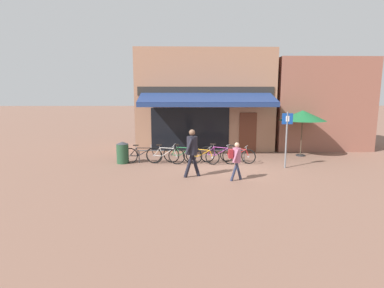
{
  "coord_description": "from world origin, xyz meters",
  "views": [
    {
      "loc": [
        -1.49,
        -12.25,
        2.94
      ],
      "look_at": [
        -1.2,
        -0.47,
        1.05
      ],
      "focal_mm": 28.0,
      "sensor_mm": 36.0,
      "label": 1
    }
  ],
  "objects_px": {
    "pedestrian_child": "(236,157)",
    "litter_bin": "(123,152)",
    "bicycle_orange": "(201,156)",
    "cafe_parasol": "(303,116)",
    "bicycle_black": "(142,155)",
    "bicycle_green": "(182,155)",
    "bicycle_silver": "(165,155)",
    "bicycle_red": "(237,155)",
    "pedestrian_adult": "(192,148)",
    "bicycle_purple": "(218,155)",
    "parking_sign": "(287,134)"
  },
  "relations": [
    {
      "from": "bicycle_red",
      "to": "litter_bin",
      "type": "xyz_separation_m",
      "value": [
        -5.08,
        0.05,
        0.13
      ]
    },
    {
      "from": "bicycle_purple",
      "to": "pedestrian_child",
      "type": "height_order",
      "value": "pedestrian_child"
    },
    {
      "from": "bicycle_purple",
      "to": "bicycle_black",
      "type": "bearing_deg",
      "value": -157.74
    },
    {
      "from": "parking_sign",
      "to": "litter_bin",
      "type": "bearing_deg",
      "value": 171.28
    },
    {
      "from": "bicycle_silver",
      "to": "bicycle_purple",
      "type": "height_order",
      "value": "bicycle_silver"
    },
    {
      "from": "litter_bin",
      "to": "bicycle_black",
      "type": "bearing_deg",
      "value": 0.68
    },
    {
      "from": "parking_sign",
      "to": "cafe_parasol",
      "type": "bearing_deg",
      "value": 57.16
    },
    {
      "from": "bicycle_silver",
      "to": "cafe_parasol",
      "type": "relative_size",
      "value": 0.77
    },
    {
      "from": "bicycle_black",
      "to": "bicycle_silver",
      "type": "distance_m",
      "value": 1.08
    },
    {
      "from": "cafe_parasol",
      "to": "bicycle_orange",
      "type": "bearing_deg",
      "value": -162.29
    },
    {
      "from": "bicycle_black",
      "to": "bicycle_orange",
      "type": "relative_size",
      "value": 1.09
    },
    {
      "from": "bicycle_silver",
      "to": "bicycle_red",
      "type": "relative_size",
      "value": 1.15
    },
    {
      "from": "bicycle_black",
      "to": "bicycle_purple",
      "type": "relative_size",
      "value": 1.05
    },
    {
      "from": "pedestrian_adult",
      "to": "bicycle_green",
      "type": "bearing_deg",
      "value": 104.01
    },
    {
      "from": "bicycle_orange",
      "to": "pedestrian_adult",
      "type": "height_order",
      "value": "pedestrian_adult"
    },
    {
      "from": "bicycle_orange",
      "to": "parking_sign",
      "type": "height_order",
      "value": "parking_sign"
    },
    {
      "from": "pedestrian_adult",
      "to": "bicycle_black",
      "type": "bearing_deg",
      "value": 137.48
    },
    {
      "from": "pedestrian_child",
      "to": "cafe_parasol",
      "type": "bearing_deg",
      "value": 44.22
    },
    {
      "from": "bicycle_purple",
      "to": "parking_sign",
      "type": "bearing_deg",
      "value": 4.57
    },
    {
      "from": "bicycle_silver",
      "to": "bicycle_orange",
      "type": "height_order",
      "value": "bicycle_silver"
    },
    {
      "from": "bicycle_purple",
      "to": "litter_bin",
      "type": "bearing_deg",
      "value": -157.21
    },
    {
      "from": "pedestrian_child",
      "to": "cafe_parasol",
      "type": "height_order",
      "value": "cafe_parasol"
    },
    {
      "from": "bicycle_orange",
      "to": "parking_sign",
      "type": "distance_m",
      "value": 3.72
    },
    {
      "from": "litter_bin",
      "to": "bicycle_purple",
      "type": "bearing_deg",
      "value": -1.44
    },
    {
      "from": "bicycle_orange",
      "to": "litter_bin",
      "type": "distance_m",
      "value": 3.45
    },
    {
      "from": "bicycle_silver",
      "to": "bicycle_green",
      "type": "relative_size",
      "value": 0.99
    },
    {
      "from": "litter_bin",
      "to": "parking_sign",
      "type": "relative_size",
      "value": 0.42
    },
    {
      "from": "bicycle_red",
      "to": "pedestrian_child",
      "type": "relative_size",
      "value": 1.1
    },
    {
      "from": "litter_bin",
      "to": "bicycle_silver",
      "type": "bearing_deg",
      "value": -6.69
    },
    {
      "from": "bicycle_silver",
      "to": "pedestrian_child",
      "type": "bearing_deg",
      "value": -32.61
    },
    {
      "from": "pedestrian_adult",
      "to": "bicycle_silver",
      "type": "bearing_deg",
      "value": 122.55
    },
    {
      "from": "bicycle_red",
      "to": "cafe_parasol",
      "type": "relative_size",
      "value": 0.67
    },
    {
      "from": "bicycle_silver",
      "to": "bicycle_green",
      "type": "distance_m",
      "value": 0.76
    },
    {
      "from": "bicycle_orange",
      "to": "bicycle_red",
      "type": "height_order",
      "value": "bicycle_red"
    },
    {
      "from": "bicycle_silver",
      "to": "pedestrian_child",
      "type": "xyz_separation_m",
      "value": [
        2.63,
        -2.62,
        0.45
      ]
    },
    {
      "from": "bicycle_silver",
      "to": "pedestrian_adult",
      "type": "xyz_separation_m",
      "value": [
        1.12,
        -2.1,
        0.67
      ]
    },
    {
      "from": "pedestrian_child",
      "to": "litter_bin",
      "type": "height_order",
      "value": "pedestrian_child"
    },
    {
      "from": "bicycle_purple",
      "to": "pedestrian_adult",
      "type": "xyz_separation_m",
      "value": [
        -1.22,
        -2.22,
        0.68
      ]
    },
    {
      "from": "bicycle_black",
      "to": "bicycle_silver",
      "type": "bearing_deg",
      "value": -17.05
    },
    {
      "from": "bicycle_red",
      "to": "litter_bin",
      "type": "bearing_deg",
      "value": -154.64
    },
    {
      "from": "pedestrian_adult",
      "to": "parking_sign",
      "type": "xyz_separation_m",
      "value": [
        3.89,
        1.26,
        0.36
      ]
    },
    {
      "from": "pedestrian_child",
      "to": "cafe_parasol",
      "type": "relative_size",
      "value": 0.6
    },
    {
      "from": "bicycle_black",
      "to": "bicycle_green",
      "type": "bearing_deg",
      "value": -8.26
    },
    {
      "from": "bicycle_silver",
      "to": "bicycle_orange",
      "type": "distance_m",
      "value": 1.55
    },
    {
      "from": "bicycle_orange",
      "to": "pedestrian_adult",
      "type": "bearing_deg",
      "value": -78.25
    },
    {
      "from": "bicycle_black",
      "to": "bicycle_orange",
      "type": "height_order",
      "value": "bicycle_black"
    },
    {
      "from": "bicycle_orange",
      "to": "parking_sign",
      "type": "relative_size",
      "value": 0.69
    },
    {
      "from": "bicycle_green",
      "to": "pedestrian_adult",
      "type": "xyz_separation_m",
      "value": [
        0.37,
        -2.22,
        0.67
      ]
    },
    {
      "from": "bicycle_red",
      "to": "pedestrian_adult",
      "type": "bearing_deg",
      "value": -106.38
    },
    {
      "from": "pedestrian_adult",
      "to": "parking_sign",
      "type": "distance_m",
      "value": 4.1
    }
  ]
}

